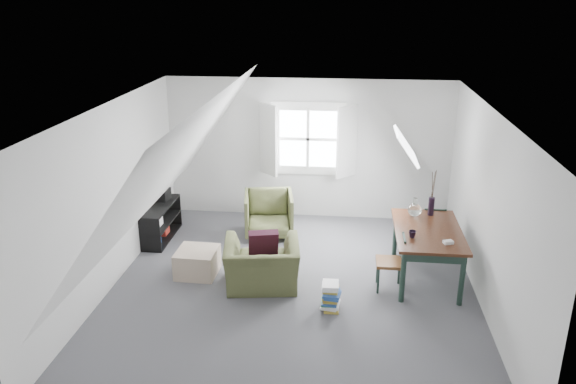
# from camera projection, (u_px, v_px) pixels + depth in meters

# --- Properties ---
(floor) EXTENTS (5.50, 5.50, 0.00)m
(floor) POSITION_uv_depth(u_px,v_px,m) (292.00, 289.00, 7.76)
(floor) COLOR #4C4C50
(floor) RESTS_ON ground
(ceiling) EXTENTS (5.50, 5.50, 0.00)m
(ceiling) POSITION_uv_depth(u_px,v_px,m) (293.00, 111.00, 6.92)
(ceiling) COLOR white
(ceiling) RESTS_ON wall_back
(wall_back) EXTENTS (5.00, 0.00, 5.00)m
(wall_back) POSITION_uv_depth(u_px,v_px,m) (308.00, 149.00, 9.91)
(wall_back) COLOR silver
(wall_back) RESTS_ON ground
(wall_front) EXTENTS (5.00, 0.00, 5.00)m
(wall_front) POSITION_uv_depth(u_px,v_px,m) (260.00, 320.00, 4.77)
(wall_front) COLOR silver
(wall_front) RESTS_ON ground
(wall_left) EXTENTS (0.00, 5.50, 5.50)m
(wall_left) POSITION_uv_depth(u_px,v_px,m) (109.00, 198.00, 7.60)
(wall_left) COLOR silver
(wall_left) RESTS_ON ground
(wall_right) EXTENTS (0.00, 5.50, 5.50)m
(wall_right) POSITION_uv_depth(u_px,v_px,m) (489.00, 213.00, 7.09)
(wall_right) COLOR silver
(wall_right) RESTS_ON ground
(slope_left) EXTENTS (3.19, 5.50, 4.48)m
(slope_left) POSITION_uv_depth(u_px,v_px,m) (174.00, 163.00, 7.32)
(slope_left) COLOR white
(slope_left) RESTS_ON wall_left
(slope_right) EXTENTS (3.19, 5.50, 4.48)m
(slope_right) POSITION_uv_depth(u_px,v_px,m) (416.00, 171.00, 7.01)
(slope_right) COLOR white
(slope_right) RESTS_ON wall_right
(dormer_window) EXTENTS (1.71, 0.35, 1.30)m
(dormer_window) POSITION_uv_depth(u_px,v_px,m) (308.00, 140.00, 9.78)
(dormer_window) COLOR white
(dormer_window) RESTS_ON wall_back
(skylight) EXTENTS (0.35, 0.75, 0.47)m
(skylight) POSITION_uv_depth(u_px,v_px,m) (406.00, 146.00, 8.23)
(skylight) COLOR white
(skylight) RESTS_ON slope_right
(armchair_near) EXTENTS (1.13, 1.02, 0.66)m
(armchair_near) POSITION_uv_depth(u_px,v_px,m) (262.00, 286.00, 7.85)
(armchair_near) COLOR #484D2B
(armchair_near) RESTS_ON floor
(armchair_far) EXTENTS (0.91, 0.93, 0.74)m
(armchair_far) POSITION_uv_depth(u_px,v_px,m) (269.00, 234.00, 9.51)
(armchair_far) COLOR #484D2B
(armchair_far) RESTS_ON floor
(throw_pillow) EXTENTS (0.46, 0.33, 0.43)m
(throw_pillow) POSITION_uv_depth(u_px,v_px,m) (263.00, 244.00, 7.79)
(throw_pillow) COLOR #330E1D
(throw_pillow) RESTS_ON armchair_near
(ottoman) EXTENTS (0.58, 0.58, 0.38)m
(ottoman) POSITION_uv_depth(u_px,v_px,m) (197.00, 262.00, 8.12)
(ottoman) COLOR tan
(ottoman) RESTS_ON floor
(dining_table) EXTENTS (0.92, 1.53, 0.76)m
(dining_table) POSITION_uv_depth(u_px,v_px,m) (428.00, 236.00, 7.84)
(dining_table) COLOR #341A0F
(dining_table) RESTS_ON floor
(demijohn) EXTENTS (0.20, 0.20, 0.28)m
(demijohn) POSITION_uv_depth(u_px,v_px,m) (415.00, 209.00, 8.20)
(demijohn) COLOR silver
(demijohn) RESTS_ON dining_table
(vase_twigs) EXTENTS (0.09, 0.10, 0.69)m
(vase_twigs) POSITION_uv_depth(u_px,v_px,m) (431.00, 205.00, 8.26)
(vase_twigs) COLOR black
(vase_twigs) RESTS_ON dining_table
(cup) EXTENTS (0.10, 0.10, 0.10)m
(cup) POSITION_uv_depth(u_px,v_px,m) (412.00, 237.00, 7.55)
(cup) COLOR black
(cup) RESTS_ON dining_table
(paper_box) EXTENTS (0.15, 0.12, 0.04)m
(paper_box) POSITION_uv_depth(u_px,v_px,m) (448.00, 242.00, 7.36)
(paper_box) COLOR white
(paper_box) RESTS_ON dining_table
(dining_chair_far) EXTENTS (0.37, 0.37, 0.79)m
(dining_chair_far) POSITION_uv_depth(u_px,v_px,m) (432.00, 228.00, 8.72)
(dining_chair_far) COLOR brown
(dining_chair_far) RESTS_ON floor
(dining_chair_near) EXTENTS (0.37, 0.37, 0.79)m
(dining_chair_near) POSITION_uv_depth(u_px,v_px,m) (392.00, 262.00, 7.65)
(dining_chair_near) COLOR brown
(dining_chair_near) RESTS_ON floor
(media_shelf) EXTENTS (0.38, 1.14, 0.58)m
(media_shelf) POSITION_uv_depth(u_px,v_px,m) (159.00, 224.00, 9.26)
(media_shelf) COLOR black
(media_shelf) RESTS_ON floor
(electronics_box) EXTENTS (0.21, 0.28, 0.21)m
(electronics_box) POSITION_uv_depth(u_px,v_px,m) (163.00, 195.00, 9.39)
(electronics_box) COLOR black
(electronics_box) RESTS_ON media_shelf
(magazine_stack) EXTENTS (0.27, 0.32, 0.36)m
(magazine_stack) POSITION_uv_depth(u_px,v_px,m) (331.00, 297.00, 7.22)
(magazine_stack) COLOR #B29933
(magazine_stack) RESTS_ON floor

